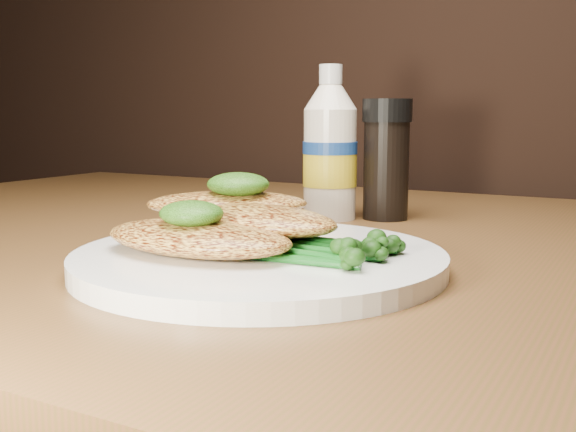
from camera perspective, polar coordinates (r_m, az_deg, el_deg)
The scene contains 9 objects.
plate at distance 0.52m, azimuth -2.40°, elevation -3.67°, with size 0.28×0.28×0.01m, color white.
chicken_front at distance 0.51m, azimuth -7.53°, elevation -1.80°, with size 0.15×0.08×0.02m, color gold.
chicken_mid at distance 0.53m, azimuth -2.92°, elevation -0.25°, with size 0.15×0.08×0.02m, color gold.
chicken_back at distance 0.57m, azimuth -5.07°, elevation 1.02°, with size 0.13×0.07×0.02m, color gold.
pesto_front at distance 0.50m, azimuth -8.02°, elevation 0.21°, with size 0.05×0.05×0.02m, color black.
pesto_back at distance 0.56m, azimuth -4.16°, elevation 2.65°, with size 0.05×0.05×0.02m, color black.
broccolini_bundle at distance 0.50m, azimuth 1.57°, elevation -2.13°, with size 0.14×0.11×0.02m, color #135718, non-canonical shape.
mayo_bottle at distance 0.75m, azimuth 3.51°, elevation 6.08°, with size 0.06×0.06×0.17m, color #F3E7CE, non-canonical shape.
pepper_grinder at distance 0.76m, azimuth 8.16°, elevation 4.65°, with size 0.05×0.05×0.13m, color black, non-canonical shape.
Camera 1 is at (0.36, 0.46, 0.87)m, focal length 42.86 mm.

